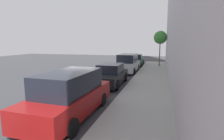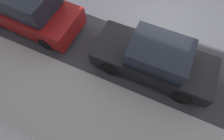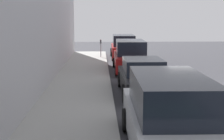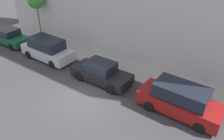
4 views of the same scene
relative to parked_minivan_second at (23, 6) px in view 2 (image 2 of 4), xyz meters
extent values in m
plane|color=#38383D|center=(-2.16, 5.76, -0.92)|extent=(60.00, 60.00, 0.00)
cube|color=#9E9E99|center=(2.79, 5.76, -0.85)|extent=(2.89, 32.00, 0.15)
cube|color=maroon|center=(0.00, 0.00, -0.28)|extent=(2.03, 4.95, 0.84)
cylinder|color=black|center=(-0.90, 1.52, -0.60)|extent=(0.22, 0.64, 0.64)
cylinder|color=black|center=(0.90, 1.52, -0.60)|extent=(0.22, 0.64, 0.64)
cube|color=black|center=(0.04, 5.84, -0.36)|extent=(1.84, 4.52, 0.68)
cube|color=black|center=(0.04, 5.94, 0.30)|extent=(1.60, 2.11, 0.64)
cylinder|color=black|center=(-0.81, 7.24, -0.56)|extent=(0.22, 0.72, 0.72)
cylinder|color=black|center=(0.89, 7.24, -0.56)|extent=(0.22, 0.72, 0.72)
cylinder|color=black|center=(-0.81, 4.45, -0.56)|extent=(0.22, 0.72, 0.72)
cylinder|color=black|center=(0.89, 4.45, -0.56)|extent=(0.22, 0.72, 0.72)
camera|label=1|loc=(3.63, -6.33, 2.16)|focal=28.00mm
camera|label=2|loc=(3.63, 5.76, 5.41)|focal=28.00mm
camera|label=3|loc=(1.85, 18.91, 2.30)|focal=50.00mm
camera|label=4|loc=(-10.61, -2.47, 8.19)|focal=35.00mm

